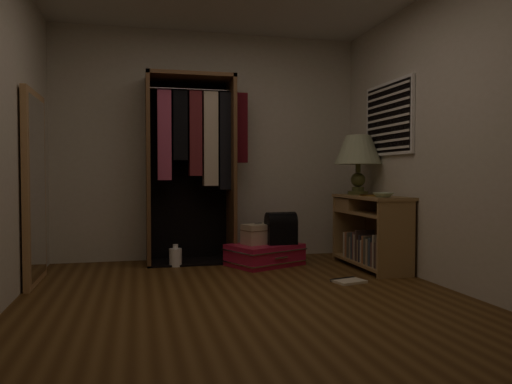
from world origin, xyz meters
TOP-DOWN VIEW (x-y plane):
  - ground at (0.00, 0.00)m, footprint 4.00×4.00m
  - room_walls at (0.08, 0.04)m, footprint 3.52×4.02m
  - console_bookshelf at (1.54, 1.03)m, footprint 0.42×1.12m
  - open_wardrobe at (-0.19, 1.77)m, footprint 1.10×0.50m
  - floor_mirror at (-1.70, 1.00)m, footprint 0.06×0.80m
  - pink_suitcase at (0.50, 1.39)m, footprint 0.90×0.80m
  - train_case at (0.43, 1.40)m, footprint 0.37×0.32m
  - black_bag at (0.67, 1.35)m, footprint 0.32×0.22m
  - table_lamp at (1.54, 1.32)m, footprint 0.58×0.58m
  - brass_tray at (1.54, 0.95)m, footprint 0.37×0.37m
  - ceramic_bowl at (1.49, 0.65)m, footprint 0.23×0.23m
  - white_jug at (-0.43, 1.54)m, footprint 0.15×0.15m
  - floor_book at (1.02, 0.41)m, footprint 0.31×0.27m

SIDE VIEW (x-z plane):
  - ground at x=0.00m, z-range 0.00..0.00m
  - floor_book at x=1.02m, z-range 0.00..0.02m
  - white_jug at x=-0.43m, z-range -0.02..0.22m
  - pink_suitcase at x=0.50m, z-range 0.00..0.23m
  - train_case at x=0.43m, z-range 0.22..0.45m
  - console_bookshelf at x=1.54m, z-range 0.03..0.78m
  - black_bag at x=0.67m, z-range 0.23..0.57m
  - brass_tray at x=1.54m, z-range 0.75..0.77m
  - ceramic_bowl at x=1.49m, z-range 0.75..0.79m
  - floor_mirror at x=-1.70m, z-range 0.00..1.70m
  - table_lamp at x=1.54m, z-range 0.90..1.55m
  - open_wardrobe at x=-0.19m, z-range 0.20..2.25m
  - room_walls at x=0.08m, z-range 0.20..2.80m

